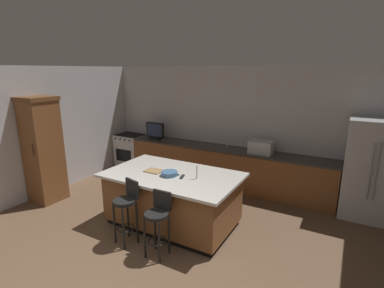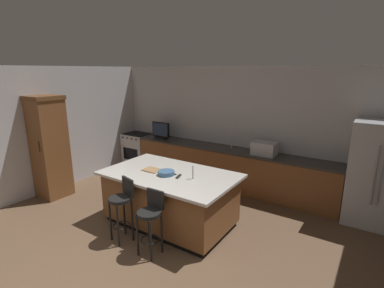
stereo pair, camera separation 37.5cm
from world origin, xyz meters
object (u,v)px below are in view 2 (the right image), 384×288
at_px(kitchen_island, 170,198).
at_px(bar_stool_left, 122,204).
at_px(microwave, 264,148).
at_px(fruit_bowl, 166,173).
at_px(cabinet_tower, 50,145).
at_px(cell_phone, 172,175).
at_px(cutting_board, 152,170).
at_px(tv_remote, 179,176).
at_px(tv_monitor, 161,131).
at_px(range_oven, 138,150).
at_px(bar_stool_right, 151,217).
at_px(refrigerator, 378,174).

xyz_separation_m(kitchen_island, bar_stool_left, (-0.30, -0.82, 0.14)).
relative_size(microwave, fruit_bowl, 1.77).
bearing_deg(cabinet_tower, cell_phone, 7.73).
bearing_deg(cutting_board, tv_remote, -0.26).
relative_size(tv_monitor, cell_phone, 3.44).
distance_m(fruit_bowl, cutting_board, 0.35).
distance_m(cell_phone, cutting_board, 0.42).
height_order(range_oven, cabinet_tower, cabinet_tower).
bearing_deg(kitchen_island, bar_stool_left, -109.79).
relative_size(cabinet_tower, cell_phone, 14.17).
relative_size(bar_stool_left, bar_stool_right, 1.05).
distance_m(cabinet_tower, tv_remote, 3.04).
height_order(refrigerator, cell_phone, refrigerator).
distance_m(range_oven, tv_monitor, 1.09).
distance_m(refrigerator, fruit_bowl, 3.57).
distance_m(cabinet_tower, bar_stool_right, 3.15).
xyz_separation_m(kitchen_island, microwave, (0.93, 2.00, 0.57)).
bearing_deg(kitchen_island, range_oven, 143.14).
bearing_deg(fruit_bowl, tv_monitor, 131.31).
bearing_deg(microwave, cell_phone, -112.25).
height_order(fruit_bowl, tv_remote, fruit_bowl).
bearing_deg(bar_stool_right, fruit_bowl, 110.86).
bearing_deg(bar_stool_left, cell_phone, 77.60).
xyz_separation_m(tv_remote, cutting_board, (-0.57, 0.00, -0.00)).
relative_size(refrigerator, fruit_bowl, 6.65).
xyz_separation_m(microwave, cutting_board, (-1.26, -2.05, -0.11)).
distance_m(range_oven, cabinet_tower, 2.53).
distance_m(kitchen_island, cabinet_tower, 2.89).
height_order(cabinet_tower, bar_stool_right, cabinet_tower).
xyz_separation_m(bar_stool_right, tv_remote, (-0.07, 0.78, 0.36)).
bearing_deg(cabinet_tower, kitchen_island, 9.09).
bearing_deg(cabinet_tower, tv_remote, 7.30).
bearing_deg(microwave, kitchen_island, -114.91).
relative_size(cabinet_tower, fruit_bowl, 7.83).
height_order(cabinet_tower, tv_remote, cabinet_tower).
height_order(bar_stool_left, bar_stool_right, bar_stool_left).
relative_size(kitchen_island, cutting_board, 7.41).
bearing_deg(kitchen_island, cabinet_tower, -170.91).
bearing_deg(tv_remote, microwave, 55.66).
distance_m(refrigerator, cell_phone, 3.48).
distance_m(tv_monitor, cutting_board, 2.48).
xyz_separation_m(range_oven, cell_phone, (2.75, -2.05, 0.47)).
relative_size(tv_monitor, bar_stool_right, 0.54).
distance_m(refrigerator, bar_stool_right, 3.85).
xyz_separation_m(tv_monitor, tv_remote, (2.02, -2.00, -0.17)).
distance_m(kitchen_island, cutting_board, 0.58).
xyz_separation_m(range_oven, tv_remote, (2.89, -2.06, 0.47)).
distance_m(microwave, bar_stool_right, 2.94).
relative_size(refrigerator, range_oven, 1.95).
xyz_separation_m(tv_monitor, cell_phone, (1.88, -2.00, -0.18)).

